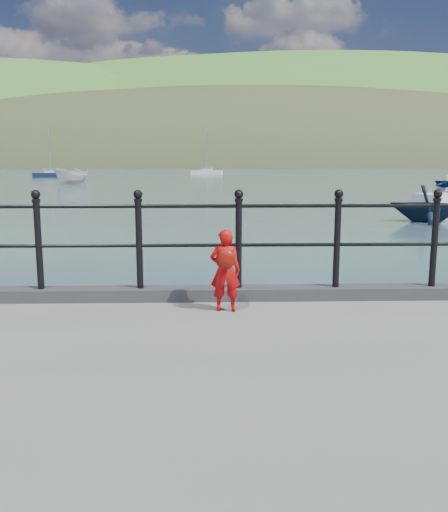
{
  "coord_description": "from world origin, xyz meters",
  "views": [
    {
      "loc": [
        0.23,
        -6.62,
        2.7
      ],
      "look_at": [
        0.42,
        -0.2,
        1.55
      ],
      "focal_mm": 38.0,
      "sensor_mm": 36.0,
      "label": 1
    }
  ],
  "objects_px": {
    "sailboat_deep": "(207,173)",
    "sailboat_left": "(51,175)",
    "child": "(225,270)",
    "launch_navy": "(427,204)",
    "railing": "(189,233)",
    "launch_white": "(72,176)"
  },
  "relations": [
    {
      "from": "child",
      "to": "launch_navy",
      "type": "height_order",
      "value": "child"
    },
    {
      "from": "sailboat_deep",
      "to": "launch_navy",
      "type": "bearing_deg",
      "value": -69.37
    },
    {
      "from": "child",
      "to": "launch_navy",
      "type": "xyz_separation_m",
      "value": [
        9.29,
        17.23,
        -0.68
      ]
    },
    {
      "from": "launch_white",
      "to": "railing",
      "type": "bearing_deg",
      "value": -43.53
    },
    {
      "from": "railing",
      "to": "launch_white",
      "type": "bearing_deg",
      "value": 105.3
    },
    {
      "from": "sailboat_deep",
      "to": "railing",
      "type": "bearing_deg",
      "value": -76.81
    },
    {
      "from": "railing",
      "to": "launch_navy",
      "type": "relative_size",
      "value": 5.97
    },
    {
      "from": "launch_white",
      "to": "child",
      "type": "bearing_deg",
      "value": -43.24
    },
    {
      "from": "launch_navy",
      "to": "railing",
      "type": "bearing_deg",
      "value": 167.81
    },
    {
      "from": "launch_white",
      "to": "launch_navy",
      "type": "relative_size",
      "value": 1.55
    },
    {
      "from": "launch_white",
      "to": "sailboat_deep",
      "type": "bearing_deg",
      "value": 101.45
    },
    {
      "from": "launch_navy",
      "to": "sailboat_left",
      "type": "relative_size",
      "value": 0.4
    },
    {
      "from": "railing",
      "to": "launch_white",
      "type": "distance_m",
      "value": 53.51
    },
    {
      "from": "railing",
      "to": "child",
      "type": "bearing_deg",
      "value": -51.1
    },
    {
      "from": "child",
      "to": "launch_navy",
      "type": "bearing_deg",
      "value": -113.63
    },
    {
      "from": "sailboat_deep",
      "to": "sailboat_left",
      "type": "height_order",
      "value": "sailboat_deep"
    },
    {
      "from": "railing",
      "to": "launch_navy",
      "type": "bearing_deg",
      "value": 59.81
    },
    {
      "from": "child",
      "to": "sailboat_left",
      "type": "relative_size",
      "value": 0.12
    },
    {
      "from": "railing",
      "to": "launch_white",
      "type": "height_order",
      "value": "railing"
    },
    {
      "from": "railing",
      "to": "child",
      "type": "relative_size",
      "value": 19.36
    },
    {
      "from": "child",
      "to": "launch_white",
      "type": "bearing_deg",
      "value": -69.69
    },
    {
      "from": "child",
      "to": "sailboat_deep",
      "type": "xyz_separation_m",
      "value": [
        -0.38,
        91.62,
        -1.14
      ]
    }
  ]
}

